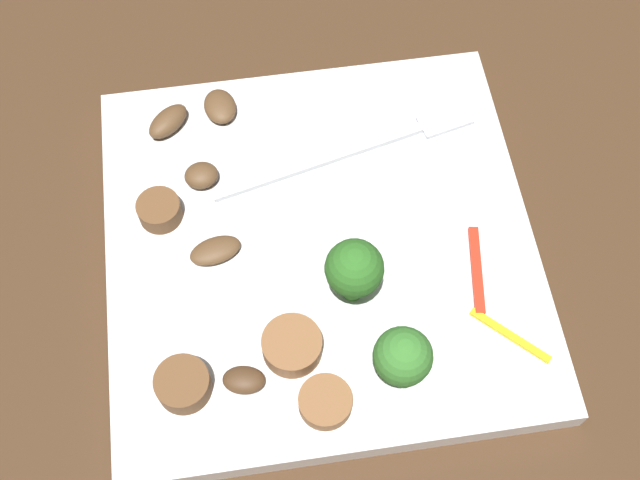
% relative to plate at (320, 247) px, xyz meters
% --- Properties ---
extents(ground_plane, '(1.40, 1.40, 0.00)m').
position_rel_plate_xyz_m(ground_plane, '(0.00, 0.00, -0.01)').
color(ground_plane, '#422B19').
extents(plate, '(0.26, 0.26, 0.02)m').
position_rel_plate_xyz_m(plate, '(0.00, 0.00, 0.00)').
color(plate, white).
rests_on(plate, ground_plane).
extents(fork, '(0.18, 0.05, 0.00)m').
position_rel_plate_xyz_m(fork, '(0.04, 0.06, 0.01)').
color(fork, silver).
rests_on(fork, plate).
extents(broccoli_floret_0, '(0.03, 0.03, 0.05)m').
position_rel_plate_xyz_m(broccoli_floret_0, '(0.03, -0.09, 0.04)').
color(broccoli_floret_0, '#408630').
rests_on(broccoli_floret_0, plate).
extents(broccoli_floret_1, '(0.03, 0.03, 0.05)m').
position_rel_plate_xyz_m(broccoli_floret_1, '(0.01, -0.04, 0.04)').
color(broccoli_floret_1, '#347525').
rests_on(broccoli_floret_1, plate).
extents(sausage_slice_0, '(0.04, 0.04, 0.02)m').
position_rel_plate_xyz_m(sausage_slice_0, '(-0.09, -0.08, 0.02)').
color(sausage_slice_0, brown).
rests_on(sausage_slice_0, plate).
extents(sausage_slice_1, '(0.04, 0.04, 0.01)m').
position_rel_plate_xyz_m(sausage_slice_1, '(-0.01, -0.10, 0.01)').
color(sausage_slice_1, brown).
rests_on(sausage_slice_1, plate).
extents(sausage_slice_2, '(0.05, 0.05, 0.01)m').
position_rel_plate_xyz_m(sausage_slice_2, '(-0.03, -0.07, 0.02)').
color(sausage_slice_2, brown).
rests_on(sausage_slice_2, plate).
extents(sausage_slice_3, '(0.04, 0.04, 0.01)m').
position_rel_plate_xyz_m(sausage_slice_3, '(-0.10, 0.03, 0.02)').
color(sausage_slice_3, brown).
rests_on(sausage_slice_3, plate).
extents(mushroom_0, '(0.03, 0.03, 0.01)m').
position_rel_plate_xyz_m(mushroom_0, '(-0.09, 0.10, 0.02)').
color(mushroom_0, brown).
rests_on(mushroom_0, plate).
extents(mushroom_1, '(0.04, 0.02, 0.01)m').
position_rel_plate_xyz_m(mushroom_1, '(-0.06, -0.00, 0.01)').
color(mushroom_1, brown).
rests_on(mushroom_1, plate).
extents(mushroom_2, '(0.03, 0.03, 0.01)m').
position_rel_plate_xyz_m(mushroom_2, '(-0.05, 0.11, 0.01)').
color(mushroom_2, brown).
rests_on(mushroom_2, plate).
extents(mushroom_3, '(0.03, 0.02, 0.01)m').
position_rel_plate_xyz_m(mushroom_3, '(-0.06, -0.08, 0.01)').
color(mushroom_3, '#4C331E').
rests_on(mushroom_3, plate).
extents(mushroom_4, '(0.02, 0.02, 0.01)m').
position_rel_plate_xyz_m(mushroom_4, '(-0.07, 0.05, 0.01)').
color(mushroom_4, brown).
rests_on(mushroom_4, plate).
extents(pepper_strip_0, '(0.04, 0.04, 0.00)m').
position_rel_plate_xyz_m(pepper_strip_0, '(0.10, -0.08, 0.01)').
color(pepper_strip_0, yellow).
rests_on(pepper_strip_0, plate).
extents(pepper_strip_1, '(0.01, 0.06, 0.00)m').
position_rel_plate_xyz_m(pepper_strip_1, '(0.09, -0.04, 0.01)').
color(pepper_strip_1, red).
rests_on(pepper_strip_1, plate).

